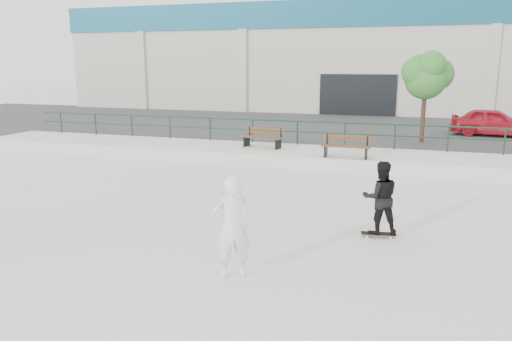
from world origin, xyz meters
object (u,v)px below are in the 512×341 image
(skateboard, at_px, (378,234))
(tree, at_px, (427,74))
(bench_right, at_px, (346,147))
(seated_skater, at_px, (232,227))
(standing_skater, at_px, (380,198))
(red_car, at_px, (493,122))
(bench_left, at_px, (263,138))

(skateboard, bearing_deg, tree, 74.95)
(bench_right, xyz_separation_m, seated_skater, (-0.72, -10.06, 0.05))
(skateboard, bearing_deg, standing_skater, 79.77)
(tree, height_order, seated_skater, tree)
(seated_skater, bearing_deg, skateboard, -155.71)
(tree, bearing_deg, standing_skater, -94.83)
(bench_right, relative_size, skateboard, 2.21)
(tree, xyz_separation_m, red_car, (3.21, 3.09, -2.28))
(bench_left, bearing_deg, red_car, 45.62)
(red_car, bearing_deg, seated_skater, 165.45)
(red_car, xyz_separation_m, standing_skater, (-4.20, -14.81, -0.22))
(standing_skater, bearing_deg, skateboard, 73.74)
(bench_left, relative_size, red_car, 0.47)
(tree, relative_size, seated_skater, 2.04)
(bench_left, distance_m, seated_skater, 11.64)
(red_car, xyz_separation_m, seated_skater, (-6.64, -17.84, -0.20))
(bench_left, xyz_separation_m, tree, (6.27, 3.47, 2.54))
(bench_right, bearing_deg, skateboard, -76.16)
(bench_left, distance_m, bench_right, 3.77)
(standing_skater, xyz_separation_m, seated_skater, (-2.43, -3.03, 0.03))
(red_car, bearing_deg, bench_right, 148.63)
(bench_left, xyz_separation_m, skateboard, (5.28, -8.25, -0.83))
(skateboard, xyz_separation_m, seated_skater, (-2.43, -3.03, 0.89))
(bench_left, bearing_deg, bench_right, -7.99)
(red_car, relative_size, seated_skater, 2.01)
(tree, bearing_deg, bench_left, -151.04)
(red_car, bearing_deg, bench_left, 130.52)
(tree, height_order, red_car, tree)
(bench_right, height_order, skateboard, bench_right)
(tree, relative_size, standing_skater, 2.34)
(bench_left, bearing_deg, standing_skater, -46.43)
(tree, relative_size, red_car, 1.02)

